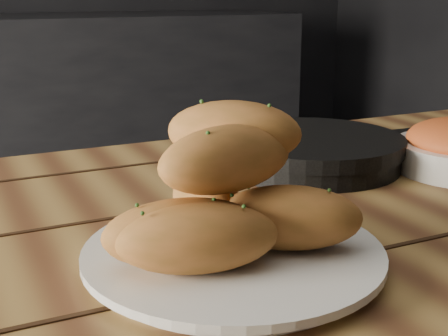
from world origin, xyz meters
TOP-DOWN VIEW (x-y plane):
  - table at (0.27, -0.24)m, footprint 1.48×0.86m
  - plate at (0.24, -0.31)m, footprint 0.28×0.28m
  - bread_rolls at (0.23, -0.31)m, footprint 0.25×0.20m
  - skillet at (0.50, -0.05)m, footprint 0.40×0.27m

SIDE VIEW (x-z plane):
  - table at x=0.27m, z-range 0.27..1.02m
  - plate at x=0.24m, z-range 0.75..0.77m
  - skillet at x=0.50m, z-range 0.75..0.80m
  - bread_rolls at x=0.23m, z-range 0.75..0.89m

